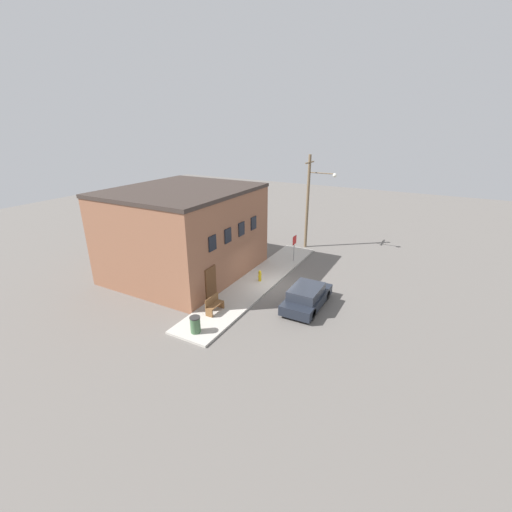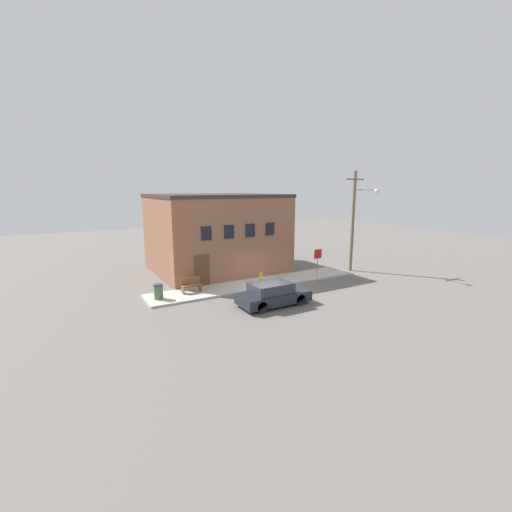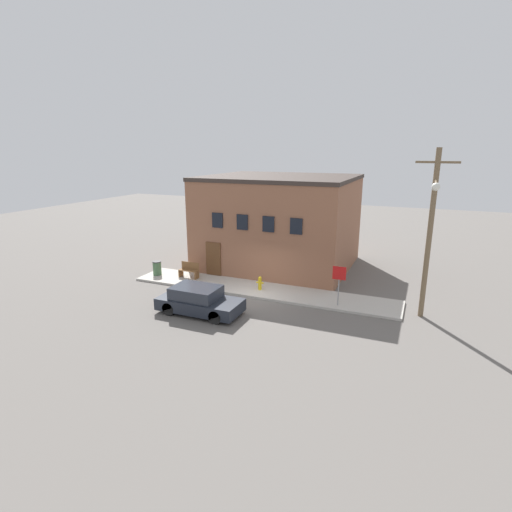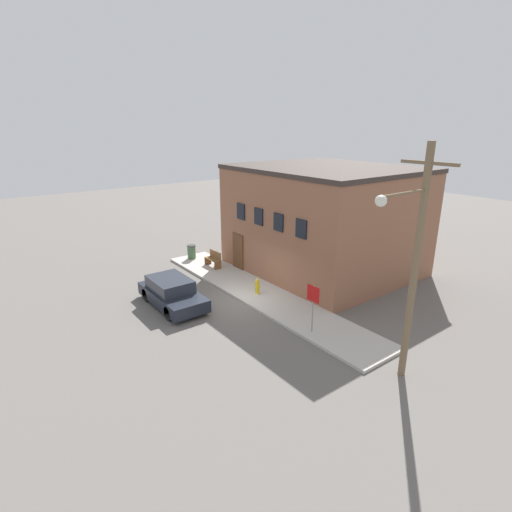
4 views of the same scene
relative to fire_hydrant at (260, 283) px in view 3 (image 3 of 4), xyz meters
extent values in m
plane|color=#66605B|center=(-0.05, -1.12, -0.51)|extent=(80.00, 80.00, 0.00)
cube|color=#BCB7AD|center=(-0.05, 0.14, -0.45)|extent=(15.22, 2.50, 0.12)
cube|color=#8E5B42|center=(-0.86, 5.49, 2.39)|extent=(9.34, 8.21, 5.79)
cube|color=#382D28|center=(-0.86, 5.49, 5.40)|extent=(9.44, 8.31, 0.24)
cube|color=black|center=(-3.32, 1.36, 3.08)|extent=(0.70, 0.08, 0.90)
cube|color=black|center=(-1.68, 1.36, 3.08)|extent=(0.70, 0.08, 0.90)
cube|color=black|center=(-0.05, 1.36, 3.08)|extent=(0.70, 0.08, 0.90)
cube|color=black|center=(1.59, 1.36, 3.08)|extent=(0.70, 0.08, 0.90)
cube|color=brown|center=(-3.67, 1.36, 0.59)|extent=(1.00, 0.08, 2.20)
cylinder|color=gold|center=(0.00, 0.00, -0.07)|extent=(0.20, 0.20, 0.63)
sphere|color=gold|center=(0.00, 0.00, 0.29)|extent=(0.18, 0.18, 0.18)
cylinder|color=gold|center=(-0.15, 0.00, 0.02)|extent=(0.11, 0.09, 0.09)
cylinder|color=gold|center=(0.15, 0.00, 0.02)|extent=(0.11, 0.09, 0.09)
cylinder|color=gray|center=(4.46, -0.58, 0.62)|extent=(0.06, 0.06, 2.02)
cube|color=red|center=(4.46, -0.60, 1.30)|extent=(0.67, 0.02, 0.67)
cube|color=brown|center=(-5.38, 0.30, -0.16)|extent=(0.08, 0.44, 0.44)
cube|color=brown|center=(-4.24, 0.30, -0.16)|extent=(0.08, 0.44, 0.44)
cube|color=brown|center=(-4.81, 0.30, 0.08)|extent=(1.21, 0.44, 0.04)
cube|color=brown|center=(-4.81, 0.50, 0.32)|extent=(1.21, 0.04, 0.45)
cylinder|color=#426642|center=(-6.92, 0.02, 0.02)|extent=(0.51, 0.51, 0.81)
cylinder|color=#2D2D2D|center=(-6.92, 0.02, 0.46)|extent=(0.54, 0.54, 0.06)
cylinder|color=brown|center=(8.32, -0.07, 3.37)|extent=(0.24, 0.24, 7.76)
cylinder|color=brown|center=(8.32, -1.13, 5.86)|extent=(0.08, 2.11, 0.08)
sphere|color=silver|center=(8.32, -2.18, 5.76)|extent=(0.32, 0.32, 0.32)
cube|color=brown|center=(8.32, -0.07, 6.63)|extent=(1.80, 0.10, 0.10)
cylinder|color=black|center=(-0.23, -3.10, -0.19)|extent=(0.64, 0.20, 0.64)
cylinder|color=black|center=(-0.23, -4.71, -0.19)|extent=(0.64, 0.20, 0.64)
cylinder|color=black|center=(-2.76, -3.10, -0.19)|extent=(0.64, 0.20, 0.64)
cylinder|color=black|center=(-2.76, -4.71, -0.19)|extent=(0.64, 0.20, 0.64)
cube|color=#1E232D|center=(-1.50, -3.91, -0.05)|extent=(4.07, 1.81, 0.58)
cube|color=#282D38|center=(-1.70, -3.91, 0.53)|extent=(2.24, 1.60, 0.57)
camera|label=1|loc=(-18.48, -9.75, 9.47)|focal=24.00mm
camera|label=2|loc=(-11.60, -19.31, 5.93)|focal=24.00mm
camera|label=3|loc=(8.04, -19.36, 7.15)|focal=28.00mm
camera|label=4|loc=(14.74, -11.19, 7.68)|focal=28.00mm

